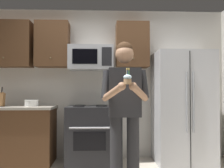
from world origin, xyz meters
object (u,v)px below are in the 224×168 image
object	(u,v)px
person	(125,105)
microwave	(91,58)
oven_range	(91,135)
cupcake	(128,79)
refrigerator	(182,107)
bowl_large_white	(32,103)

from	to	relation	value
person	microwave	bearing A→B (deg)	110.14
person	oven_range	bearing A→B (deg)	112.10
oven_range	person	world-z (taller)	person
person	cupcake	distance (m)	0.44
microwave	cupcake	bearing A→B (deg)	-73.86
oven_range	refrigerator	xyz separation A→B (m)	(1.50, -0.04, 0.44)
microwave	refrigerator	size ratio (longest dim) A/B	0.41
refrigerator	cupcake	bearing A→B (deg)	-126.77
microwave	refrigerator	xyz separation A→B (m)	(1.50, -0.16, -0.82)
bowl_large_white	person	distance (m)	1.81
refrigerator	person	xyz separation A→B (m)	(-1.05, -1.07, 0.10)
microwave	person	distance (m)	1.50
microwave	bowl_large_white	size ratio (longest dim) A/B	3.36
person	cupcake	world-z (taller)	person
bowl_large_white	cupcake	bearing A→B (deg)	-46.27
oven_range	person	distance (m)	1.31
microwave	refrigerator	distance (m)	1.72
microwave	bowl_large_white	bearing A→B (deg)	-174.67
cupcake	person	bearing A→B (deg)	90.00
refrigerator	bowl_large_white	distance (m)	2.46
oven_range	bowl_large_white	distance (m)	1.09
refrigerator	microwave	bearing A→B (deg)	173.97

